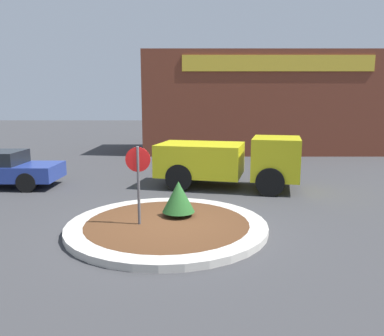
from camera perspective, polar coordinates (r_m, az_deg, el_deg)
ground_plane at (r=9.55m, az=-3.86°, el=-9.27°), size 120.00×120.00×0.00m
traffic_island at (r=9.53m, az=-3.86°, el=-8.78°), size 5.01×5.01×0.17m
stop_sign at (r=9.14m, az=-8.26°, el=-0.93°), size 0.60×0.07×2.11m
island_shrub at (r=9.88m, az=-2.14°, el=-4.37°), size 0.86×0.86×0.94m
utility_truck at (r=13.98m, az=5.58°, el=1.27°), size 5.52×3.30×1.91m
storefront_building at (r=25.39m, az=11.21°, el=9.59°), size 15.62×6.07×6.17m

